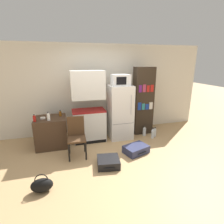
{
  "coord_description": "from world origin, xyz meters",
  "views": [
    {
      "loc": [
        -0.9,
        -3.15,
        2.12
      ],
      "look_at": [
        0.2,
        0.85,
        0.9
      ],
      "focal_mm": 28.0,
      "sensor_mm": 36.0,
      "label": 1
    }
  ],
  "objects_px": {
    "bookshelf": "(143,101)",
    "water_bottle_back": "(144,131)",
    "water_bottle_front": "(155,132)",
    "microwave": "(121,80)",
    "bowl": "(43,118)",
    "suitcase_large_flat": "(136,149)",
    "kitchen_hutch": "(89,109)",
    "refrigerator": "(120,112)",
    "suitcase_small_flat": "(108,162)",
    "bottle_ketchup_red": "(34,119)",
    "chair": "(76,133)",
    "water_bottle_middle": "(153,134)",
    "bottle_milk_white": "(48,117)",
    "handbag": "(42,185)",
    "bottle_amber_beer": "(60,114)",
    "side_table": "(52,132)"
  },
  "relations": [
    {
      "from": "kitchen_hutch",
      "to": "bottle_amber_beer",
      "type": "bearing_deg",
      "value": -179.35
    },
    {
      "from": "suitcase_large_flat",
      "to": "bottle_milk_white",
      "type": "bearing_deg",
      "value": 140.75
    },
    {
      "from": "kitchen_hutch",
      "to": "bottle_milk_white",
      "type": "bearing_deg",
      "value": -163.73
    },
    {
      "from": "bookshelf",
      "to": "water_bottle_back",
      "type": "bearing_deg",
      "value": -96.64
    },
    {
      "from": "handbag",
      "to": "bottle_amber_beer",
      "type": "bearing_deg",
      "value": 79.52
    },
    {
      "from": "bottle_amber_beer",
      "to": "suitcase_large_flat",
      "type": "distance_m",
      "value": 2.11
    },
    {
      "from": "bowl",
      "to": "water_bottle_middle",
      "type": "relative_size",
      "value": 0.4
    },
    {
      "from": "handbag",
      "to": "water_bottle_front",
      "type": "relative_size",
      "value": 1.25
    },
    {
      "from": "suitcase_small_flat",
      "to": "water_bottle_front",
      "type": "xyz_separation_m",
      "value": [
        1.67,
        1.08,
        0.04
      ]
    },
    {
      "from": "chair",
      "to": "water_bottle_middle",
      "type": "relative_size",
      "value": 2.91
    },
    {
      "from": "bottle_amber_beer",
      "to": "water_bottle_back",
      "type": "distance_m",
      "value": 2.44
    },
    {
      "from": "refrigerator",
      "to": "bottle_amber_beer",
      "type": "height_order",
      "value": "refrigerator"
    },
    {
      "from": "microwave",
      "to": "bottle_ketchup_red",
      "type": "distance_m",
      "value": 2.34
    },
    {
      "from": "side_table",
      "to": "bookshelf",
      "type": "relative_size",
      "value": 0.39
    },
    {
      "from": "bottle_milk_white",
      "to": "bowl",
      "type": "distance_m",
      "value": 0.24
    },
    {
      "from": "bowl",
      "to": "suitcase_large_flat",
      "type": "height_order",
      "value": "bowl"
    },
    {
      "from": "bottle_milk_white",
      "to": "water_bottle_front",
      "type": "bearing_deg",
      "value": 0.14
    },
    {
      "from": "bookshelf",
      "to": "water_bottle_front",
      "type": "distance_m",
      "value": 0.98
    },
    {
      "from": "bottle_milk_white",
      "to": "handbag",
      "type": "distance_m",
      "value": 1.68
    },
    {
      "from": "kitchen_hutch",
      "to": "chair",
      "type": "relative_size",
      "value": 2.07
    },
    {
      "from": "water_bottle_back",
      "to": "side_table",
      "type": "bearing_deg",
      "value": 178.76
    },
    {
      "from": "side_table",
      "to": "water_bottle_middle",
      "type": "height_order",
      "value": "side_table"
    },
    {
      "from": "microwave",
      "to": "bottle_amber_beer",
      "type": "bearing_deg",
      "value": 178.94
    },
    {
      "from": "microwave",
      "to": "water_bottle_middle",
      "type": "xyz_separation_m",
      "value": [
        0.87,
        -0.34,
        -1.51
      ]
    },
    {
      "from": "bottle_ketchup_red",
      "to": "chair",
      "type": "xyz_separation_m",
      "value": [
        0.91,
        -0.45,
        -0.29
      ]
    },
    {
      "from": "chair",
      "to": "water_bottle_back",
      "type": "bearing_deg",
      "value": 18.92
    },
    {
      "from": "handbag",
      "to": "suitcase_small_flat",
      "type": "bearing_deg",
      "value": 19.49
    },
    {
      "from": "bottle_amber_beer",
      "to": "suitcase_small_flat",
      "type": "distance_m",
      "value": 1.8
    },
    {
      "from": "bottle_ketchup_red",
      "to": "chair",
      "type": "height_order",
      "value": "bottle_ketchup_red"
    },
    {
      "from": "kitchen_hutch",
      "to": "refrigerator",
      "type": "xyz_separation_m",
      "value": [
        0.87,
        -0.04,
        -0.14
      ]
    },
    {
      "from": "water_bottle_middle",
      "to": "microwave",
      "type": "bearing_deg",
      "value": 158.86
    },
    {
      "from": "water_bottle_front",
      "to": "water_bottle_middle",
      "type": "bearing_deg",
      "value": -141.38
    },
    {
      "from": "kitchen_hutch",
      "to": "suitcase_large_flat",
      "type": "bearing_deg",
      "value": -46.49
    },
    {
      "from": "bookshelf",
      "to": "suitcase_large_flat",
      "type": "xyz_separation_m",
      "value": [
        -0.66,
        -1.13,
        -0.9
      ]
    },
    {
      "from": "bottle_ketchup_red",
      "to": "suitcase_small_flat",
      "type": "height_order",
      "value": "bottle_ketchup_red"
    },
    {
      "from": "side_table",
      "to": "water_bottle_back",
      "type": "bearing_deg",
      "value": -1.24
    },
    {
      "from": "bookshelf",
      "to": "suitcase_small_flat",
      "type": "xyz_separation_m",
      "value": [
        -1.43,
        -1.47,
        -0.9
      ]
    },
    {
      "from": "handbag",
      "to": "kitchen_hutch",
      "type": "bearing_deg",
      "value": 59.57
    },
    {
      "from": "water_bottle_middle",
      "to": "bottle_milk_white",
      "type": "bearing_deg",
      "value": 178.23
    },
    {
      "from": "chair",
      "to": "suitcase_small_flat",
      "type": "bearing_deg",
      "value": -44.58
    },
    {
      "from": "bottle_ketchup_red",
      "to": "water_bottle_middle",
      "type": "height_order",
      "value": "bottle_ketchup_red"
    },
    {
      "from": "suitcase_small_flat",
      "to": "water_bottle_front",
      "type": "bearing_deg",
      "value": 40.9
    },
    {
      "from": "kitchen_hutch",
      "to": "bottle_milk_white",
      "type": "relative_size",
      "value": 9.04
    },
    {
      "from": "microwave",
      "to": "bookshelf",
      "type": "height_order",
      "value": "bookshelf"
    },
    {
      "from": "bottle_milk_white",
      "to": "water_bottle_back",
      "type": "bearing_deg",
      "value": 3.32
    },
    {
      "from": "water_bottle_back",
      "to": "water_bottle_front",
      "type": "bearing_deg",
      "value": -28.81
    },
    {
      "from": "refrigerator",
      "to": "bottle_ketchup_red",
      "type": "xyz_separation_m",
      "value": [
        -2.18,
        -0.25,
        0.08
      ]
    },
    {
      "from": "bottle_amber_beer",
      "to": "suitcase_large_flat",
      "type": "relative_size",
      "value": 0.24
    },
    {
      "from": "chair",
      "to": "handbag",
      "type": "xyz_separation_m",
      "value": [
        -0.67,
        -1.08,
        -0.41
      ]
    },
    {
      "from": "bowl",
      "to": "suitcase_large_flat",
      "type": "relative_size",
      "value": 0.19
    }
  ]
}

